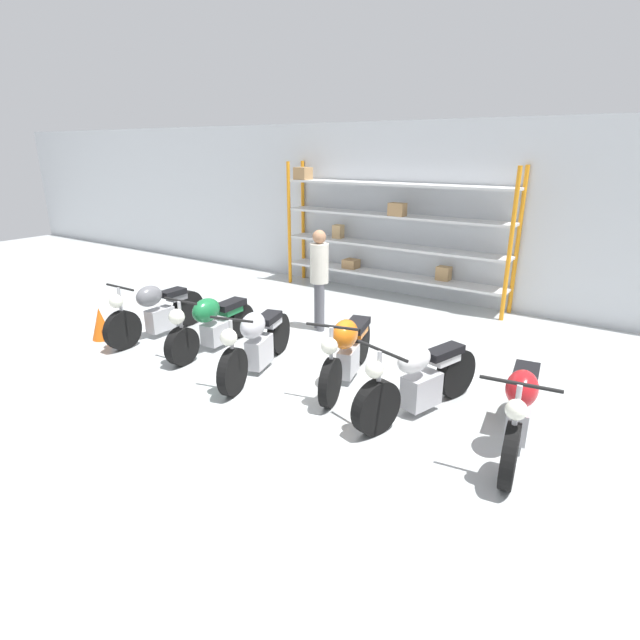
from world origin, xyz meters
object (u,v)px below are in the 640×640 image
at_px(motorcycle_white, 419,381).
at_px(person_browsing, 319,272).
at_px(motorcycle_green, 212,323).
at_px(motorcycle_orange, 347,349).
at_px(motorcycle_silver, 257,342).
at_px(motorcycle_grey, 156,311).
at_px(shelving_rack, 387,230).
at_px(motorcycle_red, 519,408).
at_px(traffic_cone, 100,324).

height_order(motorcycle_white, person_browsing, person_browsing).
bearing_deg(motorcycle_green, motorcycle_orange, 90.82).
distance_m(motorcycle_silver, motorcycle_white, 2.40).
xyz_separation_m(motorcycle_grey, motorcycle_green, (1.22, 0.11, -0.01)).
xyz_separation_m(shelving_rack, person_browsing, (0.03, -2.60, -0.38)).
relative_size(shelving_rack, motorcycle_white, 2.49).
bearing_deg(person_browsing, shelving_rack, -140.24).
relative_size(motorcycle_white, motorcycle_red, 0.99).
relative_size(motorcycle_white, person_browsing, 1.15).
bearing_deg(shelving_rack, motorcycle_orange, -69.69).
height_order(motorcycle_grey, motorcycle_white, motorcycle_grey).
xyz_separation_m(motorcycle_green, traffic_cone, (-1.91, -0.72, -0.17)).
height_order(motorcycle_silver, motorcycle_orange, motorcycle_orange).
bearing_deg(motorcycle_orange, traffic_cone, -92.14).
xyz_separation_m(motorcycle_silver, motorcycle_red, (3.57, 0.07, 0.02)).
xyz_separation_m(motorcycle_silver, person_browsing, (-0.27, 1.99, 0.58)).
relative_size(motorcycle_white, traffic_cone, 3.71).
xyz_separation_m(motorcycle_silver, motorcycle_white, (2.39, 0.18, -0.03)).
bearing_deg(motorcycle_orange, motorcycle_green, -99.42).
relative_size(motorcycle_grey, motorcycle_red, 0.98).
bearing_deg(motorcycle_green, motorcycle_white, 85.12).
distance_m(shelving_rack, motorcycle_red, 6.03).
relative_size(motorcycle_silver, motorcycle_red, 1.02).
relative_size(motorcycle_green, motorcycle_red, 0.95).
distance_m(motorcycle_white, motorcycle_red, 1.18).
xyz_separation_m(motorcycle_silver, motorcycle_orange, (1.23, 0.44, 0.03)).
bearing_deg(motorcycle_white, motorcycle_grey, -72.26).
relative_size(motorcycle_grey, motorcycle_orange, 1.00).
height_order(shelving_rack, motorcycle_grey, shelving_rack).
bearing_deg(motorcycle_orange, motorcycle_white, 63.38).
xyz_separation_m(shelving_rack, motorcycle_silver, (0.30, -4.59, -0.96)).
bearing_deg(motorcycle_grey, motorcycle_red, 88.69).
xyz_separation_m(shelving_rack, motorcycle_orange, (1.54, -4.15, -0.93)).
xyz_separation_m(motorcycle_red, person_browsing, (-3.85, 1.92, 0.57)).
relative_size(motorcycle_orange, traffic_cone, 3.68).
distance_m(motorcycle_silver, person_browsing, 2.09).
bearing_deg(motorcycle_green, motorcycle_grey, -88.98).
bearing_deg(motorcycle_orange, motorcycle_grey, -99.35).
xyz_separation_m(motorcycle_grey, traffic_cone, (-0.69, -0.61, -0.18)).
bearing_deg(motorcycle_red, motorcycle_grey, -98.40).
height_order(shelving_rack, motorcycle_green, shelving_rack).
distance_m(motorcycle_green, motorcycle_white, 3.54).
xyz_separation_m(shelving_rack, motorcycle_red, (3.87, -4.52, -0.94)).
relative_size(motorcycle_silver, motorcycle_white, 1.03).
xyz_separation_m(person_browsing, traffic_cone, (-2.78, -2.47, -0.77)).
xyz_separation_m(motorcycle_orange, motorcycle_white, (1.16, -0.26, -0.06)).
bearing_deg(motorcycle_grey, motorcycle_silver, 86.04).
xyz_separation_m(shelving_rack, motorcycle_green, (-0.84, -4.35, -0.98)).
bearing_deg(motorcycle_red, shelving_rack, -147.19).
bearing_deg(motorcycle_red, traffic_cone, -93.07).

